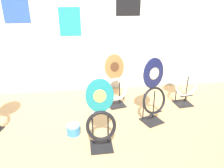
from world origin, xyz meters
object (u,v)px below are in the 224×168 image
at_px(toilet_seat_display_woodgrain, 116,83).
at_px(toilet_seat_display_teal_sax, 101,120).
at_px(toilet_seat_display_navy_moon, 154,92).
at_px(paint_can, 73,129).
at_px(toilet_seat_display_white_plain, 186,80).

distance_m(toilet_seat_display_woodgrain, toilet_seat_display_teal_sax, 1.11).
height_order(toilet_seat_display_navy_moon, toilet_seat_display_woodgrain, toilet_seat_display_navy_moon).
xyz_separation_m(toilet_seat_display_teal_sax, paint_can, (-0.35, 0.31, -0.32)).
relative_size(toilet_seat_display_woodgrain, toilet_seat_display_white_plain, 0.90).
height_order(toilet_seat_display_navy_moon, toilet_seat_display_white_plain, toilet_seat_display_navy_moon).
height_order(toilet_seat_display_teal_sax, paint_can, toilet_seat_display_teal_sax).
bearing_deg(toilet_seat_display_navy_moon, toilet_seat_display_white_plain, 32.56).
distance_m(toilet_seat_display_white_plain, paint_can, 1.98).
relative_size(toilet_seat_display_teal_sax, paint_can, 4.62).
bearing_deg(toilet_seat_display_woodgrain, paint_can, -133.14).
height_order(toilet_seat_display_navy_moon, toilet_seat_display_teal_sax, toilet_seat_display_navy_moon).
relative_size(toilet_seat_display_woodgrain, toilet_seat_display_teal_sax, 0.98).
height_order(toilet_seat_display_woodgrain, toilet_seat_display_teal_sax, toilet_seat_display_teal_sax).
height_order(toilet_seat_display_white_plain, paint_can, toilet_seat_display_white_plain).
bearing_deg(toilet_seat_display_white_plain, paint_can, -161.65).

